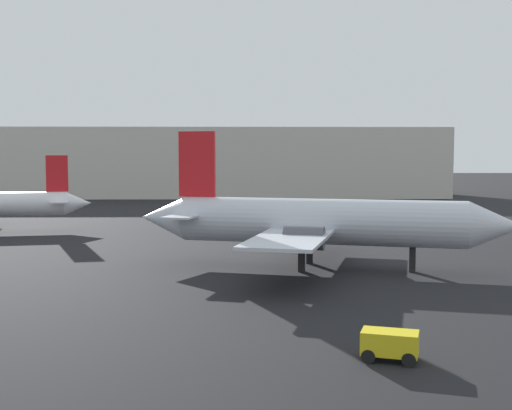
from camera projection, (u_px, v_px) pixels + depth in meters
name	position (u px, v px, depth m)	size (l,w,h in m)	color
airplane_on_taxiway	(317.00, 222.00, 50.55)	(29.80, 25.03, 10.74)	silver
baggage_cart	(390.00, 344.00, 27.85)	(2.69, 2.01, 1.30)	gold
terminal_building	(217.00, 162.00, 141.23)	(95.39, 26.65, 14.32)	beige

